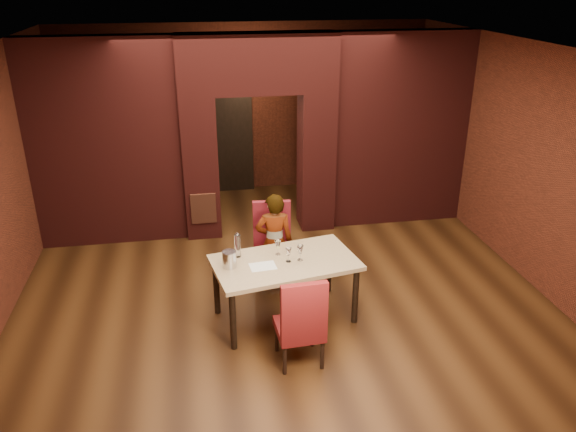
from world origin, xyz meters
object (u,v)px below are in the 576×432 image
at_px(wine_glass_c, 300,253).
at_px(water_bottle, 238,245).
at_px(dining_table, 285,289).
at_px(wine_bucket, 229,259).
at_px(wine_glass_a, 278,248).
at_px(person_seated, 274,242).
at_px(wine_glass_b, 288,255).
at_px(chair_far, 273,246).
at_px(potted_plant, 334,259).
at_px(chair_near, 299,318).

height_order(wine_glass_c, water_bottle, water_bottle).
distance_m(dining_table, wine_glass_c, 0.54).
height_order(wine_glass_c, wine_bucket, wine_bucket).
height_order(dining_table, wine_glass_a, wine_glass_a).
bearing_deg(person_seated, wine_glass_b, 97.16).
xyz_separation_m(dining_table, wine_glass_b, (0.04, -0.03, 0.50)).
height_order(chair_far, person_seated, person_seated).
bearing_deg(wine_bucket, dining_table, 3.44).
height_order(chair_far, wine_glass_a, chair_far).
distance_m(chair_far, wine_glass_b, 0.97).
relative_size(wine_glass_a, water_bottle, 0.60).
height_order(chair_far, wine_glass_b, chair_far).
bearing_deg(wine_glass_c, wine_glass_a, 140.87).
distance_m(chair_far, water_bottle, 0.95).
relative_size(dining_table, water_bottle, 5.45).
xyz_separation_m(person_seated, wine_glass_b, (0.05, -0.79, 0.21)).
relative_size(wine_glass_a, wine_bucket, 0.92).
height_order(dining_table, potted_plant, dining_table).
xyz_separation_m(chair_near, wine_glass_b, (0.03, 0.83, 0.35)).
distance_m(wine_glass_a, potted_plant, 1.49).
distance_m(chair_far, wine_glass_a, 0.78).
distance_m(person_seated, water_bottle, 0.82).
relative_size(chair_near, water_bottle, 3.48).
distance_m(chair_far, potted_plant, 1.02).
bearing_deg(wine_glass_b, dining_table, 144.79).
height_order(wine_glass_a, wine_bucket, wine_bucket).
distance_m(wine_glass_b, water_bottle, 0.64).
bearing_deg(wine_glass_b, chair_near, -91.90).
bearing_deg(wine_bucket, person_seated, 50.52).
xyz_separation_m(dining_table, water_bottle, (-0.55, 0.21, 0.56)).
relative_size(person_seated, wine_glass_a, 7.34).
xyz_separation_m(dining_table, chair_far, (-0.02, 0.88, 0.17)).
distance_m(chair_far, wine_glass_c, 0.98).
relative_size(person_seated, wine_glass_c, 6.90).
height_order(dining_table, chair_far, chair_far).
bearing_deg(wine_bucket, water_bottle, 63.64).
height_order(person_seated, wine_bucket, person_seated).
xyz_separation_m(chair_far, chair_near, (0.03, -1.74, -0.02)).
distance_m(wine_glass_c, potted_plant, 1.49).
distance_m(chair_near, wine_bucket, 1.13).
relative_size(chair_near, wine_bucket, 5.38).
xyz_separation_m(dining_table, person_seated, (-0.01, 0.76, 0.29)).
xyz_separation_m(dining_table, chair_near, (0.01, -0.86, 0.15)).
xyz_separation_m(person_seated, wine_bucket, (-0.66, -0.80, 0.22)).
relative_size(wine_glass_c, potted_plant, 0.53).
xyz_separation_m(wine_glass_c, potted_plant, (0.72, 1.08, -0.72)).
relative_size(chair_far, wine_glass_a, 6.07).
bearing_deg(wine_glass_a, wine_glass_b, -65.23).
bearing_deg(person_seated, dining_table, 94.33).
distance_m(wine_glass_a, wine_glass_b, 0.23).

